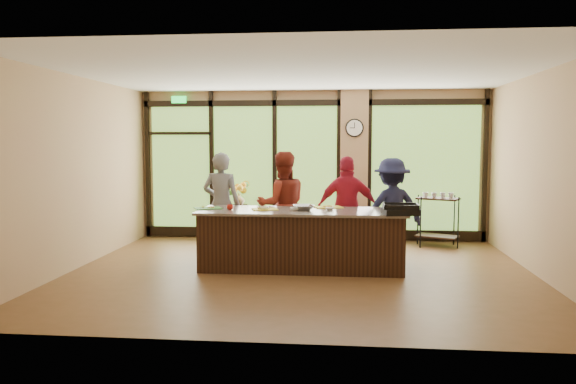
% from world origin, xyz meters
% --- Properties ---
extents(floor, '(7.00, 7.00, 0.00)m').
position_xyz_m(floor, '(0.00, 0.00, 0.00)').
color(floor, brown).
rests_on(floor, ground).
extents(ceiling, '(7.00, 7.00, 0.00)m').
position_xyz_m(ceiling, '(0.00, 0.00, 3.00)').
color(ceiling, silver).
rests_on(ceiling, back_wall).
extents(back_wall, '(7.00, 0.00, 7.00)m').
position_xyz_m(back_wall, '(0.00, 3.00, 1.50)').
color(back_wall, tan).
rests_on(back_wall, floor).
extents(left_wall, '(0.00, 6.00, 6.00)m').
position_xyz_m(left_wall, '(-3.50, 0.00, 1.50)').
color(left_wall, tan).
rests_on(left_wall, floor).
extents(right_wall, '(0.00, 6.00, 6.00)m').
position_xyz_m(right_wall, '(3.50, 0.00, 1.50)').
color(right_wall, tan).
rests_on(right_wall, floor).
extents(window_wall, '(6.90, 0.12, 3.00)m').
position_xyz_m(window_wall, '(0.16, 2.95, 1.39)').
color(window_wall, tan).
rests_on(window_wall, floor).
extents(island_base, '(3.10, 1.00, 0.88)m').
position_xyz_m(island_base, '(0.00, 0.30, 0.44)').
color(island_base, black).
rests_on(island_base, floor).
extents(countertop, '(3.20, 1.10, 0.04)m').
position_xyz_m(countertop, '(0.00, 0.30, 0.90)').
color(countertop, slate).
rests_on(countertop, island_base).
extents(wall_clock, '(0.36, 0.04, 0.36)m').
position_xyz_m(wall_clock, '(0.85, 2.87, 2.25)').
color(wall_clock, black).
rests_on(wall_clock, window_wall).
extents(cook_left, '(0.69, 0.48, 1.80)m').
position_xyz_m(cook_left, '(-1.45, 1.11, 0.90)').
color(cook_left, slate).
rests_on(cook_left, floor).
extents(cook_midleft, '(1.04, 0.92, 1.81)m').
position_xyz_m(cook_midleft, '(-0.39, 1.09, 0.91)').
color(cook_midleft, maroon).
rests_on(cook_midleft, floor).
extents(cook_midright, '(1.03, 0.45, 1.74)m').
position_xyz_m(cook_midright, '(0.71, 1.01, 0.87)').
color(cook_midright, '#A91A2F').
rests_on(cook_midright, floor).
extents(cook_right, '(1.25, 0.96, 1.71)m').
position_xyz_m(cook_right, '(1.45, 1.16, 0.85)').
color(cook_right, '#181A36').
rests_on(cook_right, floor).
extents(roasting_pan, '(0.56, 0.46, 0.09)m').
position_xyz_m(roasting_pan, '(1.47, -0.09, 0.96)').
color(roasting_pan, black).
rests_on(roasting_pan, countertop).
extents(mixing_bowl, '(0.42, 0.42, 0.08)m').
position_xyz_m(mixing_bowl, '(0.03, 0.29, 0.96)').
color(mixing_bowl, silver).
rests_on(mixing_bowl, countertop).
extents(cutting_board_left, '(0.50, 0.45, 0.01)m').
position_xyz_m(cutting_board_left, '(-1.50, 0.35, 0.93)').
color(cutting_board_left, '#367E2E').
rests_on(cutting_board_left, countertop).
extents(cutting_board_center, '(0.46, 0.39, 0.01)m').
position_xyz_m(cutting_board_center, '(-0.58, 0.31, 0.93)').
color(cutting_board_center, gold).
rests_on(cutting_board_center, countertop).
extents(cutting_board_right, '(0.50, 0.44, 0.01)m').
position_xyz_m(cutting_board_right, '(0.40, 0.68, 0.93)').
color(cutting_board_right, gold).
rests_on(cutting_board_right, countertop).
extents(prep_bowl_near, '(0.16, 0.16, 0.05)m').
position_xyz_m(prep_bowl_near, '(-0.59, 0.27, 0.94)').
color(prep_bowl_near, white).
rests_on(prep_bowl_near, countertop).
extents(prep_bowl_mid, '(0.16, 0.16, 0.05)m').
position_xyz_m(prep_bowl_mid, '(-0.10, 0.22, 0.94)').
color(prep_bowl_mid, white).
rests_on(prep_bowl_mid, countertop).
extents(prep_bowl_far, '(0.17, 0.17, 0.03)m').
position_xyz_m(prep_bowl_far, '(0.43, 0.39, 0.94)').
color(prep_bowl_far, white).
rests_on(prep_bowl_far, countertop).
extents(red_ramekin, '(0.13, 0.13, 0.08)m').
position_xyz_m(red_ramekin, '(-1.11, 0.21, 0.96)').
color(red_ramekin, red).
rests_on(red_ramekin, countertop).
extents(flower_stand, '(0.46, 0.46, 0.71)m').
position_xyz_m(flower_stand, '(-1.44, 2.69, 0.36)').
color(flower_stand, black).
rests_on(flower_stand, floor).
extents(flower_vase, '(0.28, 0.28, 0.24)m').
position_xyz_m(flower_vase, '(-1.44, 2.69, 0.83)').
color(flower_vase, olive).
rests_on(flower_vase, flower_stand).
extents(bar_cart, '(0.86, 0.70, 1.03)m').
position_xyz_m(bar_cart, '(2.42, 2.41, 0.62)').
color(bar_cart, black).
rests_on(bar_cart, floor).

